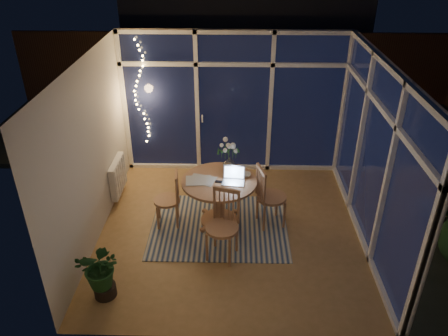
{
  "coord_description": "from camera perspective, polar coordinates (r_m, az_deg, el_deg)",
  "views": [
    {
      "loc": [
        0.02,
        -5.38,
        4.14
      ],
      "look_at": [
        -0.13,
        0.25,
        0.95
      ],
      "focal_mm": 35.0,
      "sensor_mm": 36.0,
      "label": 1
    }
  ],
  "objects": [
    {
      "name": "wall_right",
      "position": [
        6.4,
        19.39,
        1.35
      ],
      "size": [
        0.04,
        4.0,
        2.6
      ],
      "primitive_type": "cube",
      "color": "beige",
      "rests_on": "floor"
    },
    {
      "name": "rug",
      "position": [
        6.86,
        -0.64,
        -7.55
      ],
      "size": [
        2.1,
        1.68,
        0.01
      ],
      "primitive_type": "cube",
      "rotation": [
        0.0,
        0.0,
        0.0
      ],
      "color": "beige",
      "rests_on": "floor"
    },
    {
      "name": "chair_left",
      "position": [
        6.71,
        -7.48,
        -4.03
      ],
      "size": [
        0.47,
        0.47,
        0.92
      ],
      "primitive_type": "cube",
      "rotation": [
        0.0,
        0.0,
        -1.47
      ],
      "color": "#8F5F40",
      "rests_on": "floor"
    },
    {
      "name": "flower_vase",
      "position": [
        6.77,
        0.68,
        0.69
      ],
      "size": [
        0.2,
        0.2,
        0.21
      ],
      "primitive_type": "imported",
      "rotation": [
        0.0,
        0.0,
        0.0
      ],
      "color": "silver",
      "rests_on": "dining_table"
    },
    {
      "name": "newspapers",
      "position": [
        6.52,
        -3.15,
        -1.57
      ],
      "size": [
        0.4,
        0.32,
        0.01
      ],
      "primitive_type": "cube",
      "rotation": [
        0.0,
        0.0,
        -0.08
      ],
      "color": "beige",
      "rests_on": "dining_table"
    },
    {
      "name": "wall_left",
      "position": [
        6.41,
        -17.03,
        1.8
      ],
      "size": [
        0.04,
        4.0,
        2.6
      ],
      "primitive_type": "cube",
      "color": "beige",
      "rests_on": "floor"
    },
    {
      "name": "floor",
      "position": [
        6.79,
        1.06,
        -8.09
      ],
      "size": [
        4.0,
        4.0,
        0.0
      ],
      "primitive_type": "plane",
      "color": "olive",
      "rests_on": "ground"
    },
    {
      "name": "window_wall_back",
      "position": [
        7.87,
        1.29,
        8.33
      ],
      "size": [
        4.0,
        0.1,
        2.6
      ],
      "primitive_type": "cube",
      "color": "white",
      "rests_on": "floor"
    },
    {
      "name": "potted_plant",
      "position": [
        5.72,
        -15.64,
        -13.0
      ],
      "size": [
        0.63,
        0.57,
        0.76
      ],
      "primitive_type": "imported",
      "rotation": [
        0.0,
        0.0,
        -0.21
      ],
      "color": "#18431D",
      "rests_on": "floor"
    },
    {
      "name": "radiator",
      "position": [
        7.57,
        -13.7,
        -1.06
      ],
      "size": [
        0.1,
        0.7,
        0.58
      ],
      "primitive_type": "cube",
      "color": "white",
      "rests_on": "wall_left"
    },
    {
      "name": "ceiling",
      "position": [
        5.6,
        1.31,
        13.51
      ],
      "size": [
        4.0,
        4.0,
        0.0
      ],
      "primitive_type": "plane",
      "color": "white",
      "rests_on": "wall_back"
    },
    {
      "name": "garden_fence",
      "position": [
        11.35,
        1.38,
        12.89
      ],
      "size": [
        11.0,
        0.08,
        1.8
      ],
      "primitive_type": "cube",
      "color": "#381F14",
      "rests_on": "ground"
    },
    {
      "name": "window_wall_right",
      "position": [
        6.39,
        19.04,
        1.36
      ],
      "size": [
        0.1,
        4.0,
        2.6
      ],
      "primitive_type": "cube",
      "color": "white",
      "rests_on": "floor"
    },
    {
      "name": "garden_patio",
      "position": [
        11.21,
        3.89,
        7.41
      ],
      "size": [
        12.0,
        6.0,
        0.1
      ],
      "primitive_type": "cube",
      "color": "black",
      "rests_on": "ground"
    },
    {
      "name": "phone",
      "position": [
        6.47,
        -0.62,
        -1.8
      ],
      "size": [
        0.13,
        0.08,
        0.01
      ],
      "primitive_type": "cube",
      "rotation": [
        0.0,
        0.0,
        -0.13
      ],
      "color": "black",
      "rests_on": "dining_table"
    },
    {
      "name": "bowl",
      "position": [
        6.62,
        2.82,
        -0.9
      ],
      "size": [
        0.15,
        0.15,
        0.04
      ],
      "primitive_type": "imported",
      "rotation": [
        0.0,
        0.0,
        0.0
      ],
      "color": "silver",
      "rests_on": "dining_table"
    },
    {
      "name": "chair_front",
      "position": [
        5.99,
        -0.26,
        -7.66
      ],
      "size": [
        0.6,
        0.6,
        1.04
      ],
      "primitive_type": "cube",
      "rotation": [
        0.0,
        0.0,
        -0.3
      ],
      "color": "#8F5F40",
      "rests_on": "floor"
    },
    {
      "name": "wall_back",
      "position": [
        7.91,
        1.29,
        8.43
      ],
      "size": [
        4.0,
        0.04,
        2.6
      ],
      "primitive_type": "cube",
      "color": "beige",
      "rests_on": "floor"
    },
    {
      "name": "chair_right",
      "position": [
        6.67,
        6.24,
        -3.61
      ],
      "size": [
        0.59,
        0.59,
        1.03
      ],
      "primitive_type": "cube",
      "rotation": [
        0.0,
        0.0,
        1.85
      ],
      "color": "#8F5F40",
      "rests_on": "floor"
    },
    {
      "name": "laptop",
      "position": [
        6.4,
        1.22,
        -1.0
      ],
      "size": [
        0.35,
        0.31,
        0.24
      ],
      "primitive_type": null,
      "rotation": [
        0.0,
        0.0,
        -0.1
      ],
      "color": "silver",
      "rests_on": "dining_table"
    },
    {
      "name": "dining_table",
      "position": [
        6.72,
        -0.63,
        -4.45
      ],
      "size": [
        1.14,
        1.14,
        0.77
      ],
      "primitive_type": "cylinder",
      "rotation": [
        0.0,
        0.0,
        0.0
      ],
      "color": "#8F5F40",
      "rests_on": "floor"
    },
    {
      "name": "fairy_lights",
      "position": [
        7.89,
        -10.94,
        9.61
      ],
      "size": [
        0.24,
        0.1,
        1.85
      ],
      "primitive_type": null,
      "color": "#F0BD60",
      "rests_on": "window_wall_back"
    },
    {
      "name": "garden_shrubs",
      "position": [
        9.56,
        -3.55,
        6.72
      ],
      "size": [
        0.9,
        0.9,
        0.9
      ],
      "primitive_type": "sphere",
      "color": "#173216",
      "rests_on": "ground"
    },
    {
      "name": "wall_front",
      "position": [
        4.41,
        0.95,
        -10.55
      ],
      "size": [
        4.0,
        0.04,
        2.6
      ],
      "primitive_type": "cube",
      "color": "beige",
      "rests_on": "floor"
    }
  ]
}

